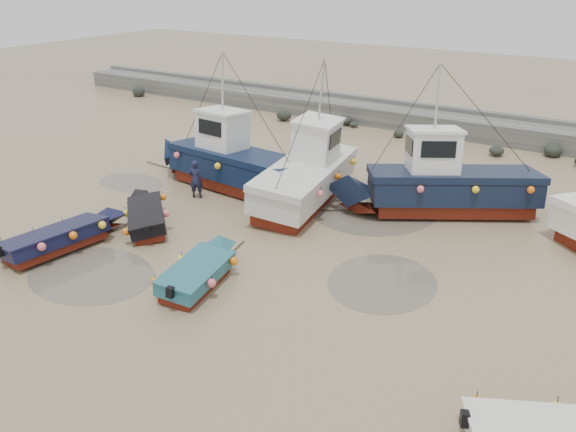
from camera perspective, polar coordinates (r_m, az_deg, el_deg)
name	(u,v)px	position (r m, az deg, el deg)	size (l,w,h in m)	color
ground	(211,278)	(19.49, -7.85, -6.26)	(120.00, 120.00, 0.00)	#96815C
seawall	(427,121)	(37.58, 13.98, 9.31)	(60.00, 4.92, 1.50)	slate
puddle_a	(91,274)	(20.70, -19.40, -5.58)	(4.75, 4.75, 0.01)	#61594D
puddle_b	(382,282)	(19.34, 9.54, -6.62)	(3.60, 3.60, 0.01)	#61594D
puddle_c	(131,183)	(28.71, -15.63, 3.29)	(3.54, 3.54, 0.01)	#61594D
puddle_d	(376,205)	(25.30, 8.91, 1.08)	(5.74, 5.74, 0.01)	#61594D
dinghy_1	(64,235)	(22.66, -21.77, -1.77)	(2.66, 6.14, 1.43)	maroon
dinghy_2	(200,268)	(19.01, -8.89, -5.21)	(2.01, 5.19, 1.43)	maroon
dinghy_4	(148,212)	(23.68, -14.07, 0.42)	(4.59, 4.37, 1.43)	maroon
cabin_boat_0	(226,160)	(26.92, -6.33, 5.71)	(10.02, 3.29, 6.22)	maroon
cabin_boat_1	(309,171)	(25.31, 2.11, 4.61)	(3.55, 10.31, 6.22)	maroon
cabin_boat_2	(439,184)	(24.63, 15.08, 3.20)	(9.43, 6.39, 6.22)	maroon
person	(197,197)	(26.21, -9.22, 1.88)	(0.65, 0.43, 1.79)	#181A37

